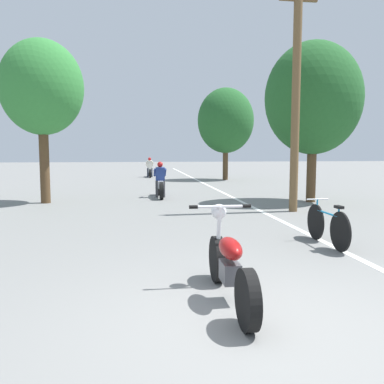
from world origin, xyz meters
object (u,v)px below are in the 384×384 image
Objects in this scene: utility_pole at (296,94)px; motorcycle_foreground at (229,264)px; roadside_tree_right_near at (314,99)px; motorcycle_rider_lead at (160,184)px; roadside_tree_right_far at (226,121)px; bicycle_parked at (327,225)px; motorcycle_rider_far at (150,170)px; roadside_tree_left at (42,88)px.

motorcycle_foreground is at bearing -117.34° from utility_pole.
utility_pole is 1.21× the size of roadside_tree_right_near.
motorcycle_rider_lead is at bearing 131.37° from utility_pole.
utility_pole reaches higher than roadside_tree_right_near.
motorcycle_rider_lead is (-3.66, 4.15, -2.87)m from utility_pole.
roadside_tree_right_far reaches higher than bicycle_parked.
motorcycle_rider_lead is at bearing 157.90° from roadside_tree_right_near.
motorcycle_rider_lead is (-5.12, 2.08, -3.03)m from roadside_tree_right_near.
motorcycle_rider_far is at bearing 90.06° from motorcycle_rider_lead.
utility_pole is at bearing 62.66° from motorcycle_foreground.
bicycle_parked is (-2.46, -6.26, -3.16)m from roadside_tree_right_near.
roadside_tree_left is 2.52× the size of motorcycle_foreground.
roadside_tree_left is at bearing 132.76° from bicycle_parked.
roadside_tree_right_far reaches higher than roadside_tree_left.
roadside_tree_left is 3.18× the size of bicycle_parked.
utility_pole is 2.54m from roadside_tree_right_near.
roadside_tree_left is at bearing 113.20° from motorcycle_foreground.
motorcycle_rider_far is at bearing 145.07° from roadside_tree_right_far.
roadside_tree_right_far is 2.78× the size of motorcycle_rider_far.
roadside_tree_right_near reaches higher than roadside_tree_left.
utility_pole is 3.07× the size of motorcycle_rider_lead.
roadside_tree_left is 11.09m from motorcycle_foreground.
motorcycle_foreground is at bearing -134.37° from bicycle_parked.
roadside_tree_right_near is 0.99× the size of roadside_tree_right_far.
utility_pole reaches higher than motorcycle_foreground.
motorcycle_rider_lead is at bearing -89.94° from motorcycle_rider_far.
bicycle_parked is (-1.00, -4.19, -3.01)m from utility_pole.
bicycle_parked is (2.47, 2.53, -0.06)m from motorcycle_foreground.
roadside_tree_right_near is 10.55m from motorcycle_foreground.
roadside_tree_right_far is at bearing -34.93° from motorcycle_rider_far.
motorcycle_rider_far is (-0.01, 11.97, -0.01)m from motorcycle_rider_lead.
utility_pole reaches higher than motorcycle_rider_lead.
roadside_tree_right_near is (1.46, 2.07, 0.15)m from utility_pole.
motorcycle_rider_far is at bearing 102.83° from utility_pole.
roadside_tree_right_near is 2.75× the size of motorcycle_rider_far.
motorcycle_rider_far is (-0.20, 22.84, 0.06)m from motorcycle_foreground.
roadside_tree_right_near is 1.00× the size of roadside_tree_left.
roadside_tree_left is at bearing 174.27° from roadside_tree_right_near.
motorcycle_rider_far is at bearing 90.50° from motorcycle_foreground.
utility_pole reaches higher than bicycle_parked.
roadside_tree_right_near is 3.19× the size of bicycle_parked.
bicycle_parked is at bearing -72.31° from motorcycle_rider_lead.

